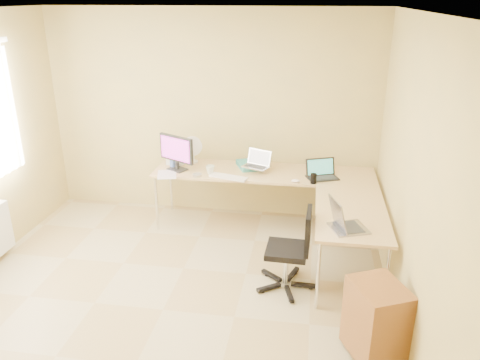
% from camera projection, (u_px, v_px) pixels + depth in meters
% --- Properties ---
extents(floor, '(4.50, 4.50, 0.00)m').
position_uv_depth(floor, '(163.00, 310.00, 4.39)').
color(floor, tan).
rests_on(floor, ground).
extents(ceiling, '(4.50, 4.50, 0.00)m').
position_uv_depth(ceiling, '(142.00, 13.00, 3.44)').
color(ceiling, white).
rests_on(ceiling, ground).
extents(wall_back, '(4.50, 0.00, 4.50)m').
position_uv_depth(wall_back, '(211.00, 115.00, 5.98)').
color(wall_back, tan).
rests_on(wall_back, ground).
extents(wall_right, '(0.00, 4.50, 4.50)m').
position_uv_depth(wall_right, '(418.00, 195.00, 3.61)').
color(wall_right, tan).
rests_on(wall_right, ground).
extents(desk_main, '(2.65, 0.70, 0.73)m').
position_uv_depth(desk_main, '(263.00, 199.00, 5.85)').
color(desk_main, tan).
rests_on(desk_main, ground).
extents(desk_return, '(0.70, 1.30, 0.73)m').
position_uv_depth(desk_return, '(348.00, 245.00, 4.79)').
color(desk_return, tan).
rests_on(desk_return, ground).
extents(monitor, '(0.52, 0.38, 0.43)m').
position_uv_depth(monitor, '(177.00, 153.00, 5.69)').
color(monitor, black).
rests_on(monitor, desk_main).
extents(book_stack, '(0.37, 0.41, 0.06)m').
position_uv_depth(book_stack, '(249.00, 165.00, 5.85)').
color(book_stack, teal).
rests_on(book_stack, desk_main).
extents(laptop_center, '(0.38, 0.34, 0.20)m').
position_uv_depth(laptop_center, '(256.00, 159.00, 5.65)').
color(laptop_center, silver).
rests_on(laptop_center, desk_main).
extents(laptop_black, '(0.42, 0.37, 0.22)m').
position_uv_depth(laptop_black, '(323.00, 169.00, 5.47)').
color(laptop_black, black).
rests_on(laptop_black, desk_main).
extents(keyboard, '(0.47, 0.24, 0.02)m').
position_uv_depth(keyboard, '(228.00, 177.00, 5.52)').
color(keyboard, white).
rests_on(keyboard, desk_main).
extents(mouse, '(0.10, 0.07, 0.04)m').
position_uv_depth(mouse, '(296.00, 181.00, 5.38)').
color(mouse, white).
rests_on(mouse, desk_main).
extents(mug, '(0.13, 0.13, 0.10)m').
position_uv_depth(mug, '(210.00, 170.00, 5.63)').
color(mug, beige).
rests_on(mug, desk_main).
extents(cd_stack, '(0.11, 0.11, 0.03)m').
position_uv_depth(cd_stack, '(197.00, 175.00, 5.56)').
color(cd_stack, silver).
rests_on(cd_stack, desk_main).
extents(water_bottle, '(0.10, 0.10, 0.26)m').
position_uv_depth(water_bottle, '(173.00, 157.00, 5.80)').
color(water_bottle, '#536BBC').
rests_on(water_bottle, desk_main).
extents(papers, '(0.30, 0.36, 0.01)m').
position_uv_depth(papers, '(167.00, 174.00, 5.61)').
color(papers, silver).
rests_on(papers, desk_main).
extents(white_box, '(0.23, 0.19, 0.07)m').
position_uv_depth(white_box, '(176.00, 161.00, 5.95)').
color(white_box, white).
rests_on(white_box, desk_main).
extents(desk_fan, '(0.32, 0.32, 0.32)m').
position_uv_depth(desk_fan, '(193.00, 150.00, 5.98)').
color(desk_fan, white).
rests_on(desk_fan, desk_main).
extents(black_cup, '(0.08, 0.08, 0.12)m').
position_uv_depth(black_cup, '(313.00, 179.00, 5.34)').
color(black_cup, black).
rests_on(black_cup, desk_main).
extents(laptop_return, '(0.45, 0.40, 0.25)m').
position_uv_depth(laptop_return, '(350.00, 217.00, 4.27)').
color(laptop_return, '#A3A2BD').
rests_on(laptop_return, desk_return).
extents(office_chair, '(0.53, 0.53, 0.85)m').
position_uv_depth(office_chair, '(287.00, 242.00, 4.56)').
color(office_chair, black).
rests_on(office_chair, ground).
extents(cabinet, '(0.52, 0.56, 0.62)m').
position_uv_depth(cabinet, '(376.00, 320.00, 3.69)').
color(cabinet, brown).
rests_on(cabinet, ground).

